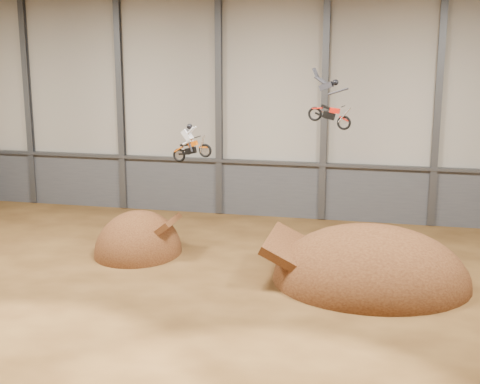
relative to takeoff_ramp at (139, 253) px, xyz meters
name	(u,v)px	position (x,y,z in m)	size (l,w,h in m)	color
floor	(209,302)	(5.51, -5.79, 0.00)	(40.00, 40.00, 0.00)	#472C13
back_wall	(271,107)	(5.51, 9.21, 7.00)	(40.00, 0.10, 14.00)	#B0A99C
lower_band_back	(270,190)	(5.51, 9.11, 1.75)	(39.80, 0.18, 3.50)	#4B4D52
steel_rail	(270,162)	(5.51, 8.96, 3.55)	(39.80, 0.35, 0.20)	#47494F
steel_column_0	(28,102)	(-11.16, 9.01, 7.00)	(0.40, 0.36, 13.90)	#47494F
steel_column_1	(120,104)	(-4.49, 9.01, 7.00)	(0.40, 0.36, 13.90)	#47494F
steel_column_2	(219,107)	(2.17, 9.01, 7.00)	(0.40, 0.36, 13.90)	#47494F
steel_column_3	(324,109)	(8.84, 9.01, 7.00)	(0.40, 0.36, 13.90)	#47494F
steel_column_4	(438,112)	(15.51, 9.01, 7.00)	(0.40, 0.36, 13.90)	#47494F
takeoff_ramp	(139,253)	(0.00, 0.00, 0.00)	(4.56, 5.26, 4.56)	#412110
landing_ramp	(370,282)	(12.25, -1.72, 0.00)	(9.22, 8.16, 5.32)	#412110
fmx_rider_a	(193,140)	(3.37, -0.71, 6.30)	(2.13, 0.81, 1.93)	#E15E07
fmx_rider_b	(328,99)	(9.97, -1.05, 8.46)	(2.76, 0.79, 2.37)	red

